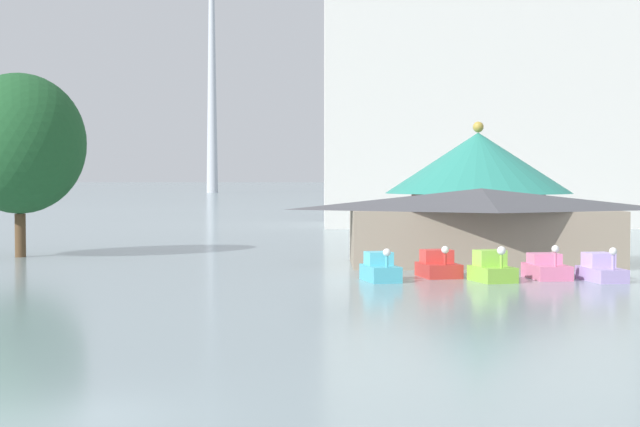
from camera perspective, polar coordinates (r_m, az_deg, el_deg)
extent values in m
plane|color=gray|center=(21.01, -13.56, -11.17)|extent=(2000.00, 2000.00, 0.00)
cube|color=#4CB7CC|center=(46.65, 3.57, -3.39)|extent=(1.88, 2.73, 0.72)
cube|color=#5DCDE2|center=(46.89, 3.46, -2.54)|extent=(1.37, 1.35, 0.61)
cylinder|color=#4CB7CC|center=(45.64, 3.92, -2.74)|extent=(0.14, 0.14, 0.50)
sphere|color=white|center=(45.61, 3.92, -2.21)|extent=(0.36, 0.36, 0.36)
cube|color=red|center=(48.79, 6.84, -3.20)|extent=(2.12, 2.68, 0.66)
cube|color=#E8423C|center=(49.02, 6.74, -2.41)|extent=(1.61, 1.34, 0.64)
cylinder|color=red|center=(47.83, 7.21, -2.58)|extent=(0.14, 0.14, 0.53)
sphere|color=white|center=(47.80, 7.21, -2.05)|extent=(0.36, 0.36, 0.36)
cube|color=#8CCC3F|center=(47.03, 9.84, -3.39)|extent=(2.10, 2.58, 0.70)
cube|color=#A0E24F|center=(47.22, 9.70, -2.49)|extent=(1.54, 1.33, 0.74)
cylinder|color=#8CCC3F|center=(46.18, 10.33, -2.69)|extent=(0.14, 0.14, 0.59)
sphere|color=white|center=(46.14, 10.34, -2.08)|extent=(0.39, 0.39, 0.39)
cube|color=pink|center=(48.97, 12.81, -3.21)|extent=(1.92, 3.03, 0.67)
cube|color=pink|center=(49.26, 12.68, -2.50)|extent=(1.50, 1.44, 0.50)
cylinder|color=pink|center=(47.85, 13.27, -2.55)|extent=(0.14, 0.14, 0.64)
sphere|color=white|center=(47.81, 13.28, -1.96)|extent=(0.35, 0.35, 0.35)
cube|color=#B299D8|center=(48.47, 15.75, -3.32)|extent=(1.83, 3.07, 0.62)
cube|color=#C8ADF0|center=(48.74, 15.58, -2.53)|extent=(1.37, 1.47, 0.67)
cylinder|color=#B299D8|center=(47.37, 16.35, -2.68)|extent=(0.14, 0.14, 0.66)
sphere|color=white|center=(47.33, 16.35, -2.06)|extent=(0.35, 0.35, 0.35)
cube|color=gray|center=(56.01, 9.23, -1.33)|extent=(14.23, 6.90, 3.02)
pyramid|color=#4C4C51|center=(55.93, 9.24, 0.81)|extent=(15.37, 7.94, 1.17)
cylinder|color=brown|center=(65.70, 9.03, -0.51)|extent=(8.55, 8.55, 3.76)
cone|color=teal|center=(65.65, 9.05, 2.84)|extent=(11.99, 11.99, 3.91)
sphere|color=#B7993D|center=(65.72, 9.06, 4.85)|extent=(0.70, 0.70, 0.70)
cylinder|color=brown|center=(63.14, -16.44, -1.19)|extent=(0.65, 0.65, 2.61)
ellipsoid|color=#1E5128|center=(63.07, -16.49, 3.81)|extent=(7.90, 7.90, 8.42)
cube|color=silver|center=(102.36, 8.75, 6.53)|extent=(29.58, 15.38, 25.62)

